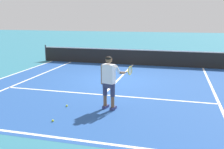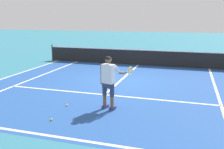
% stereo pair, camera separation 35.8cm
% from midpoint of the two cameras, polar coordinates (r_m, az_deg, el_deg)
% --- Properties ---
extents(ground_plane, '(80.00, 80.00, 0.00)m').
position_cam_midpoint_polar(ground_plane, '(11.77, 0.36, -1.36)').
color(ground_plane, teal).
extents(court_inner_surface, '(10.98, 10.43, 0.00)m').
position_cam_midpoint_polar(court_inner_surface, '(10.90, -0.86, -2.50)').
color(court_inner_surface, '#234C93').
rests_on(court_inner_surface, ground).
extents(line_baseline, '(10.98, 0.10, 0.01)m').
position_cam_midpoint_polar(line_baseline, '(6.51, -13.12, -13.77)').
color(line_baseline, white).
rests_on(line_baseline, ground).
extents(line_service, '(8.23, 0.10, 0.01)m').
position_cam_midpoint_polar(line_service, '(9.63, -3.08, -4.60)').
color(line_service, white).
rests_on(line_service, ground).
extents(line_centre_service, '(0.10, 6.40, 0.01)m').
position_cam_midpoint_polar(line_centre_service, '(12.60, 1.35, -0.39)').
color(line_centre_service, white).
rests_on(line_centre_service, ground).
extents(line_singles_left, '(0.10, 10.03, 0.01)m').
position_cam_midpoint_polar(line_singles_left, '(12.61, -19.19, -1.10)').
color(line_singles_left, white).
rests_on(line_singles_left, ground).
extents(line_singles_right, '(0.10, 10.03, 0.01)m').
position_cam_midpoint_polar(line_singles_right, '(10.61, 21.14, -3.82)').
color(line_singles_right, white).
rests_on(line_singles_right, ground).
extents(line_doubles_left, '(0.10, 10.03, 0.01)m').
position_cam_midpoint_polar(line_doubles_left, '(13.42, -24.08, -0.71)').
color(line_doubles_left, white).
rests_on(line_doubles_left, ground).
extents(tennis_net, '(11.96, 0.08, 1.07)m').
position_cam_midpoint_polar(tennis_net, '(15.59, 4.09, 3.99)').
color(tennis_net, '#333338').
rests_on(tennis_net, ground).
extents(tennis_player, '(0.86, 1.04, 1.71)m').
position_cam_midpoint_polar(tennis_player, '(7.91, -1.88, -1.02)').
color(tennis_player, navy).
rests_on(tennis_player, ground).
extents(tennis_ball_near_feet, '(0.07, 0.07, 0.07)m').
position_cam_midpoint_polar(tennis_ball_near_feet, '(7.47, -14.58, -10.04)').
color(tennis_ball_near_feet, '#CCE02D').
rests_on(tennis_ball_near_feet, ground).
extents(tennis_ball_by_baseline, '(0.07, 0.07, 0.07)m').
position_cam_midpoint_polar(tennis_ball_by_baseline, '(8.54, -11.36, -6.93)').
color(tennis_ball_by_baseline, '#CCE02D').
rests_on(tennis_ball_by_baseline, ground).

